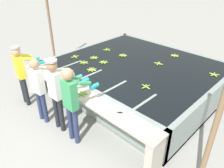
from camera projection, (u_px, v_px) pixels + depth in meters
ground_plane at (74, 124)px, 5.30m from camera, size 80.00×80.00×0.00m
wash_tank at (137, 76)px, 6.58m from camera, size 4.49×3.91×0.84m
work_ledge at (79, 100)px, 5.14m from camera, size 4.49×0.45×0.84m
worker_0 at (21, 70)px, 5.62m from camera, size 0.46×0.73×1.65m
worker_1 at (40, 85)px, 4.99m from camera, size 0.43×0.72×1.64m
worker_2 at (56, 89)px, 4.67m from camera, size 0.41×0.73×1.75m
worker_3 at (72, 99)px, 4.34m from camera, size 0.41×0.72×1.76m
banana_bunch_floating_0 at (94, 58)px, 6.70m from camera, size 0.28×0.28×0.08m
banana_bunch_floating_1 at (84, 62)px, 6.39m from camera, size 0.27×0.28×0.08m
banana_bunch_floating_2 at (92, 70)px, 5.98m from camera, size 0.28×0.28×0.08m
banana_bunch_floating_3 at (214, 75)px, 5.72m from camera, size 0.26×0.28×0.08m
banana_bunch_floating_4 at (158, 64)px, 6.33m from camera, size 0.28×0.28×0.08m
banana_bunch_floating_5 at (107, 50)px, 7.29m from camera, size 0.27×0.27×0.08m
banana_bunch_floating_6 at (146, 87)px, 5.17m from camera, size 0.28×0.28×0.08m
banana_bunch_floating_7 at (75, 57)px, 6.77m from camera, size 0.28×0.28×0.08m
banana_bunch_floating_8 at (104, 62)px, 6.41m from camera, size 0.28×0.28×0.08m
banana_bunch_floating_9 at (123, 55)px, 6.87m from camera, size 0.28×0.28×0.08m
banana_bunch_floating_10 at (175, 56)px, 6.85m from camera, size 0.28×0.27×0.08m
banana_bunch_ledge_0 at (82, 94)px, 4.90m from camera, size 0.28×0.28×0.08m
knife_0 at (48, 70)px, 5.95m from camera, size 0.34×0.13×0.02m
knife_1 at (124, 113)px, 4.31m from camera, size 0.28×0.26×0.02m
support_post_left at (50, 21)px, 7.64m from camera, size 0.09×0.09×3.20m
support_post_right at (219, 113)px, 3.08m from camera, size 0.09×0.09×3.20m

